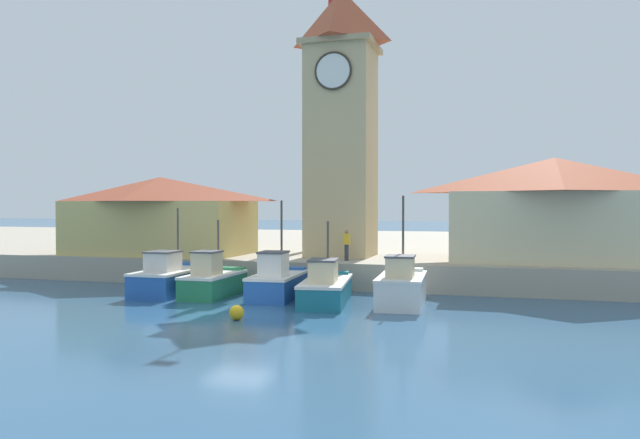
{
  "coord_description": "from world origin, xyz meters",
  "views": [
    {
      "loc": [
        9.65,
        -22.35,
        4.24
      ],
      "look_at": [
        0.56,
        9.58,
        3.5
      ],
      "focal_mm": 35.0,
      "sensor_mm": 36.0,
      "label": 1
    }
  ],
  "objects_px": {
    "clock_tower": "(341,117)",
    "dock_worker_near_tower": "(347,244)",
    "fishing_boat_left_outer": "(213,281)",
    "port_crane_far": "(333,146)",
    "fishing_boat_far_left": "(171,278)",
    "fishing_boat_left_inner": "(278,282)",
    "mooring_buoy": "(237,312)",
    "fishing_boat_center": "(402,287)",
    "warehouse_left": "(160,215)",
    "warehouse_right": "(554,208)",
    "fishing_boat_mid_left": "(326,288)"
  },
  "relations": [
    {
      "from": "fishing_boat_left_inner",
      "to": "clock_tower",
      "type": "distance_m",
      "value": 11.42
    },
    {
      "from": "warehouse_left",
      "to": "mooring_buoy",
      "type": "height_order",
      "value": "warehouse_left"
    },
    {
      "from": "fishing_boat_far_left",
      "to": "port_crane_far",
      "type": "distance_m",
      "value": 18.59
    },
    {
      "from": "clock_tower",
      "to": "dock_worker_near_tower",
      "type": "distance_m",
      "value": 7.67
    },
    {
      "from": "fishing_boat_mid_left",
      "to": "dock_worker_near_tower",
      "type": "height_order",
      "value": "fishing_boat_mid_left"
    },
    {
      "from": "fishing_boat_left_inner",
      "to": "warehouse_right",
      "type": "distance_m",
      "value": 15.03
    },
    {
      "from": "fishing_boat_far_left",
      "to": "mooring_buoy",
      "type": "relative_size",
      "value": 9.16
    },
    {
      "from": "mooring_buoy",
      "to": "port_crane_far",
      "type": "bearing_deg",
      "value": 95.43
    },
    {
      "from": "fishing_boat_left_outer",
      "to": "mooring_buoy",
      "type": "height_order",
      "value": "fishing_boat_left_outer"
    },
    {
      "from": "fishing_boat_left_outer",
      "to": "warehouse_left",
      "type": "bearing_deg",
      "value": 135.03
    },
    {
      "from": "fishing_boat_center",
      "to": "dock_worker_near_tower",
      "type": "distance_m",
      "value": 6.59
    },
    {
      "from": "fishing_boat_far_left",
      "to": "fishing_boat_left_inner",
      "type": "bearing_deg",
      "value": 1.13
    },
    {
      "from": "warehouse_left",
      "to": "port_crane_far",
      "type": "distance_m",
      "value": 13.8
    },
    {
      "from": "fishing_boat_far_left",
      "to": "warehouse_right",
      "type": "height_order",
      "value": "warehouse_right"
    },
    {
      "from": "warehouse_left",
      "to": "warehouse_right",
      "type": "height_order",
      "value": "warehouse_right"
    },
    {
      "from": "warehouse_right",
      "to": "clock_tower",
      "type": "bearing_deg",
      "value": -179.59
    },
    {
      "from": "fishing_boat_left_outer",
      "to": "fishing_boat_left_inner",
      "type": "distance_m",
      "value": 3.09
    },
    {
      "from": "mooring_buoy",
      "to": "fishing_boat_far_left",
      "type": "bearing_deg",
      "value": 136.46
    },
    {
      "from": "fishing_boat_left_outer",
      "to": "warehouse_right",
      "type": "height_order",
      "value": "warehouse_right"
    },
    {
      "from": "fishing_boat_left_outer",
      "to": "warehouse_right",
      "type": "bearing_deg",
      "value": 27.06
    },
    {
      "from": "clock_tower",
      "to": "warehouse_left",
      "type": "distance_m",
      "value": 12.2
    },
    {
      "from": "fishing_boat_left_inner",
      "to": "fishing_boat_mid_left",
      "type": "height_order",
      "value": "fishing_boat_left_inner"
    },
    {
      "from": "fishing_boat_center",
      "to": "warehouse_left",
      "type": "distance_m",
      "value": 17.07
    },
    {
      "from": "port_crane_far",
      "to": "mooring_buoy",
      "type": "distance_m",
      "value": 23.57
    },
    {
      "from": "warehouse_left",
      "to": "mooring_buoy",
      "type": "xyz_separation_m",
      "value": [
        10.02,
        -11.77,
        -3.43
      ]
    },
    {
      "from": "fishing_boat_left_outer",
      "to": "fishing_boat_left_inner",
      "type": "relative_size",
      "value": 0.89
    },
    {
      "from": "fishing_boat_left_inner",
      "to": "warehouse_left",
      "type": "relative_size",
      "value": 0.43
    },
    {
      "from": "fishing_boat_left_outer",
      "to": "port_crane_far",
      "type": "bearing_deg",
      "value": 85.34
    },
    {
      "from": "fishing_boat_center",
      "to": "clock_tower",
      "type": "relative_size",
      "value": 0.28
    },
    {
      "from": "fishing_boat_center",
      "to": "warehouse_right",
      "type": "relative_size",
      "value": 0.44
    },
    {
      "from": "fishing_boat_left_outer",
      "to": "fishing_boat_center",
      "type": "relative_size",
      "value": 0.88
    },
    {
      "from": "fishing_boat_mid_left",
      "to": "warehouse_right",
      "type": "height_order",
      "value": "warehouse_right"
    },
    {
      "from": "mooring_buoy",
      "to": "dock_worker_near_tower",
      "type": "xyz_separation_m",
      "value": [
        1.72,
        10.32,
        1.93
      ]
    },
    {
      "from": "warehouse_left",
      "to": "warehouse_right",
      "type": "xyz_separation_m",
      "value": [
        22.16,
        1.42,
        0.4
      ]
    },
    {
      "from": "fishing_boat_left_outer",
      "to": "port_crane_far",
      "type": "xyz_separation_m",
      "value": [
        1.37,
        16.78,
        7.76
      ]
    },
    {
      "from": "fishing_boat_left_outer",
      "to": "fishing_boat_left_inner",
      "type": "xyz_separation_m",
      "value": [
        3.06,
        0.4,
        0.01
      ]
    },
    {
      "from": "fishing_boat_left_outer",
      "to": "fishing_boat_center",
      "type": "distance_m",
      "value": 8.85
    },
    {
      "from": "fishing_boat_far_left",
      "to": "port_crane_far",
      "type": "height_order",
      "value": "port_crane_far"
    },
    {
      "from": "fishing_boat_mid_left",
      "to": "mooring_buoy",
      "type": "distance_m",
      "value": 5.19
    },
    {
      "from": "fishing_boat_far_left",
      "to": "fishing_boat_center",
      "type": "distance_m",
      "value": 11.2
    },
    {
      "from": "fishing_boat_mid_left",
      "to": "fishing_boat_left_outer",
      "type": "bearing_deg",
      "value": 174.85
    },
    {
      "from": "fishing_boat_left_inner",
      "to": "fishing_boat_center",
      "type": "relative_size",
      "value": 0.99
    },
    {
      "from": "fishing_boat_mid_left",
      "to": "clock_tower",
      "type": "bearing_deg",
      "value": 99.39
    },
    {
      "from": "fishing_boat_far_left",
      "to": "fishing_boat_left_outer",
      "type": "distance_m",
      "value": 2.35
    },
    {
      "from": "fishing_boat_center",
      "to": "dock_worker_near_tower",
      "type": "xyz_separation_m",
      "value": [
        -3.67,
        5.29,
        1.43
      ]
    },
    {
      "from": "fishing_boat_center",
      "to": "warehouse_left",
      "type": "height_order",
      "value": "warehouse_left"
    },
    {
      "from": "fishing_boat_left_inner",
      "to": "warehouse_right",
      "type": "xyz_separation_m",
      "value": [
        12.54,
        7.57,
        3.37
      ]
    },
    {
      "from": "fishing_boat_mid_left",
      "to": "warehouse_left",
      "type": "relative_size",
      "value": 0.51
    },
    {
      "from": "fishing_boat_left_inner",
      "to": "warehouse_left",
      "type": "height_order",
      "value": "warehouse_left"
    },
    {
      "from": "fishing_boat_left_inner",
      "to": "port_crane_far",
      "type": "height_order",
      "value": "port_crane_far"
    }
  ]
}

